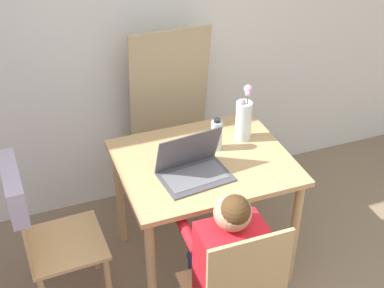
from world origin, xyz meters
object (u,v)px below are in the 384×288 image
(flower_vase, at_px, (244,118))
(water_bottle, at_px, (217,135))
(chair_spare, at_px, (36,220))
(laptop, at_px, (192,166))
(person_seated, at_px, (226,255))

(flower_vase, bearing_deg, water_bottle, -166.46)
(chair_spare, bearing_deg, water_bottle, -85.74)
(laptop, xyz_separation_m, water_bottle, (0.21, 0.18, 0.04))
(chair_spare, height_order, flower_vase, flower_vase)
(chair_spare, bearing_deg, laptop, -96.56)
(person_seated, xyz_separation_m, water_bottle, (0.23, 0.67, 0.21))
(laptop, xyz_separation_m, flower_vase, (0.39, 0.22, 0.08))
(chair_spare, relative_size, flower_vase, 2.83)
(water_bottle, bearing_deg, flower_vase, 13.54)
(laptop, relative_size, water_bottle, 1.96)
(person_seated, relative_size, water_bottle, 5.28)
(laptop, height_order, water_bottle, laptop)
(laptop, bearing_deg, water_bottle, 34.10)
(flower_vase, distance_m, water_bottle, 0.19)
(chair_spare, height_order, water_bottle, chair_spare)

